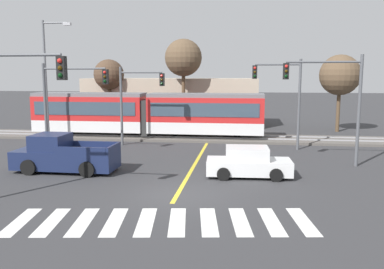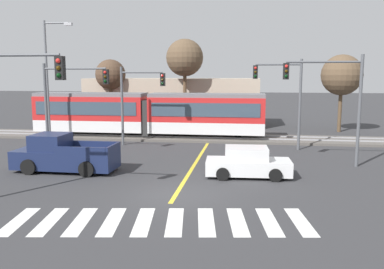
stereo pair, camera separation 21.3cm
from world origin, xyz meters
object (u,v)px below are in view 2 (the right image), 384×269
Objects in this scene: pickup_truck at (63,156)px; traffic_light_far_right at (284,90)px; traffic_light_far_left at (137,94)px; traffic_light_mid_right at (333,92)px; traffic_light_near_left at (6,99)px; bare_tree_far_west at (110,75)px; traffic_light_mid_left at (68,94)px; light_rail_tram at (148,113)px; sedan_crossing at (248,163)px; bare_tree_west at (185,58)px; street_lamp_west at (49,74)px; bare_tree_east at (342,75)px.

traffic_light_far_right reaches higher than pickup_truck.
traffic_light_mid_right is (12.50, -4.90, 0.40)m from traffic_light_far_left.
traffic_light_near_left is at bearing -86.94° from pickup_truck.
bare_tree_far_west is at bearing 141.29° from traffic_light_mid_right.
traffic_light_mid_left is 14.09m from traffic_light_far_right.
pickup_truck is (-1.62, -11.79, -1.21)m from light_rail_tram.
traffic_light_mid_left is at bearing 101.09° from traffic_light_near_left.
traffic_light_near_left is at bearing -150.34° from sedan_crossing.
bare_tree_far_west is (-3.43, 17.47, 4.18)m from pickup_truck.
bare_tree_far_west is 0.79× the size of bare_tree_west.
bare_tree_east is (22.86, 8.56, -0.10)m from street_lamp_west.
street_lamp_west is 24.41m from bare_tree_east.
pickup_truck is 8.88m from traffic_light_far_left.
traffic_light_mid_right is at bearing 34.53° from sedan_crossing.
sedan_crossing is 11.36m from traffic_light_near_left.
traffic_light_mid_left is 23.44m from bare_tree_east.
traffic_light_mid_right is at bearing -3.00° from traffic_light_mid_left.
bare_tree_far_west is at bearing 98.04° from traffic_light_mid_left.
bare_tree_west is at bearing 66.61° from light_rail_tram.
traffic_light_far_left is at bearing 158.57° from traffic_light_mid_right.
light_rail_tram is at bearing 146.09° from traffic_light_mid_right.
street_lamp_west reaches higher than sedan_crossing.
pickup_truck is 6.16m from traffic_light_near_left.
light_rail_tram is at bearing 124.77° from sedan_crossing.
traffic_light_far_right is (11.98, 8.08, 3.19)m from pickup_truck.
bare_tree_far_west is (-15.42, 9.40, 0.99)m from traffic_light_far_right.
bare_tree_far_west reaches higher than pickup_truck.
traffic_light_near_left is (0.28, -5.18, 3.32)m from pickup_truck.
traffic_light_far_right is at bearing 115.31° from traffic_light_mid_right.
traffic_light_far_right is at bearing 16.22° from traffic_light_mid_left.
pickup_truck is at bearing -146.02° from traffic_light_far_right.
bare_tree_far_west is at bearing 101.11° from pickup_truck.
traffic_light_far_left is 13.43m from traffic_light_mid_right.
traffic_light_far_right is at bearing -3.05° from street_lamp_west.
traffic_light_near_left is 0.99× the size of bare_tree_far_west.
traffic_light_mid_left is (-1.55, 4.14, 3.06)m from pickup_truck.
sedan_crossing is 6.50m from traffic_light_mid_right.
traffic_light_mid_left reaches higher than sedan_crossing.
traffic_light_mid_right is 1.07× the size of traffic_light_mid_left.
bare_tree_far_west is (-17.67, 14.16, 0.90)m from traffic_light_mid_right.
traffic_light_far_right reaches higher than sedan_crossing.
traffic_light_far_left is 0.88× the size of traffic_light_near_left.
pickup_truck is at bearing -69.49° from traffic_light_mid_left.
street_lamp_west is at bearing -159.46° from bare_tree_east.
traffic_light_mid_right reaches higher than sedan_crossing.
street_lamp_west is at bearing 149.40° from sedan_crossing.
traffic_light_mid_right is at bearing 31.31° from traffic_light_near_left.
traffic_light_mid_left is (-1.83, 9.32, -0.26)m from traffic_light_near_left.
bare_tree_east is at bearing 2.90° from bare_tree_west.
traffic_light_far_left is 0.83× the size of bare_tree_east.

